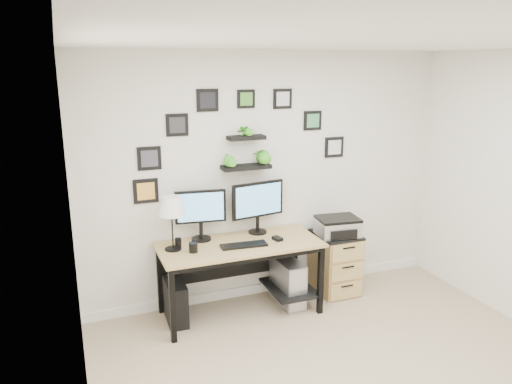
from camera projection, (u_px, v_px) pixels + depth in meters
name	position (u px, v px, depth m)	size (l,w,h in m)	color
room	(270.00, 286.00, 5.57)	(4.00, 4.00, 4.00)	tan
desk	(242.00, 253.00, 4.98)	(1.60, 0.70, 0.75)	tan
monitor_left	(201.00, 211.00, 4.92)	(0.50, 0.22, 0.51)	black
monitor_right	(258.00, 203.00, 5.12)	(0.58, 0.22, 0.55)	black
keyboard	(244.00, 245.00, 4.82)	(0.45, 0.14, 0.02)	black
mouse	(277.00, 239.00, 4.99)	(0.07, 0.11, 0.03)	black
table_lamp	(171.00, 207.00, 4.64)	(0.26, 0.26, 0.52)	black
mug	(193.00, 247.00, 4.67)	(0.08, 0.08, 0.09)	black
pen_cup	(178.00, 242.00, 4.82)	(0.06, 0.06, 0.08)	black
pc_tower_black	(176.00, 302.00, 4.88)	(0.18, 0.41, 0.41)	black
pc_tower_grey	(288.00, 282.00, 5.24)	(0.23, 0.49, 0.48)	gray
file_cabinet	(335.00, 263.00, 5.50)	(0.43, 0.53, 0.67)	tan
printer	(338.00, 226.00, 5.35)	(0.47, 0.39, 0.20)	silver
wall_decor	(243.00, 144.00, 4.99)	(2.29, 0.18, 1.07)	black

